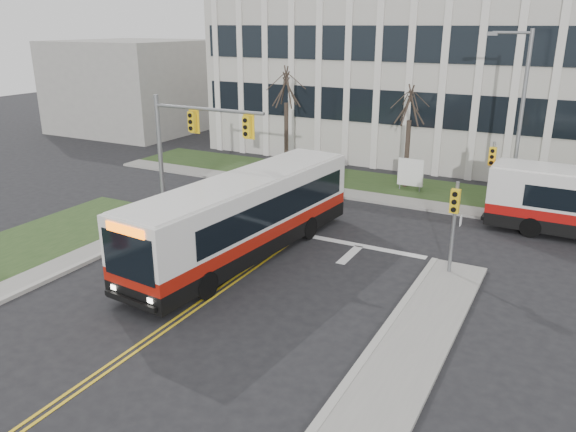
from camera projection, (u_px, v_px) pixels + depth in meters
The scene contains 13 objects.
ground at pixel (194, 308), 19.58m from camera, with size 120.00×120.00×0.00m, color black.
sidewalk_cross at pixel (442, 208), 30.03m from camera, with size 44.00×1.60×0.14m, color #9E9B93.
building_lawn at pixel (454, 195), 32.37m from camera, with size 44.00×5.00×0.12m, color #27421C.
office_building at pixel (499, 73), 40.45m from camera, with size 40.00×16.00×12.00m, color #B4B1A6.
building_annex at pixel (136, 86), 51.54m from camera, with size 12.00×12.00×8.00m, color #9E9B93.
mast_arm_signal at pixel (186, 138), 26.67m from camera, with size 6.11×0.38×6.20m.
signal_pole_near at pixel (454, 215), 21.33m from camera, with size 0.34×0.39×3.80m.
signal_pole_far at pixel (491, 167), 28.43m from camera, with size 0.34×0.39×3.80m.
streetlight at pixel (518, 113), 27.85m from camera, with size 2.15×0.25×9.20m.
directory_sign at pixel (411, 173), 32.70m from camera, with size 1.50×0.12×2.00m.
tree_left at pixel (286, 89), 35.48m from camera, with size 1.80×1.80×7.70m.
tree_mid at pixel (410, 107), 32.30m from camera, with size 1.80×1.80×6.82m.
bus_main at pixel (245, 218), 23.54m from camera, with size 2.72×12.57×3.35m, color silver, non-canonical shape.
Camera 1 is at (11.10, -13.88, 9.42)m, focal length 35.00 mm.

